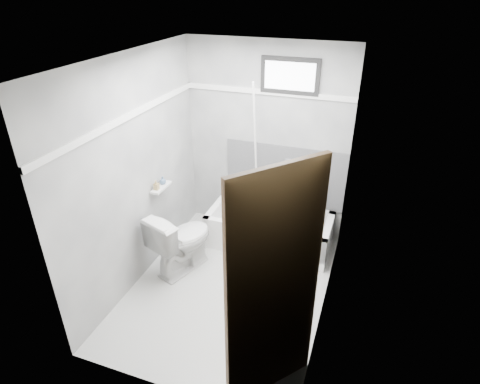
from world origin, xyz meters
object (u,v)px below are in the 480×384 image
at_px(soap_bottle_a, 156,185).
at_px(soap_bottle_b, 163,180).
at_px(office_chair, 291,204).
at_px(door, 299,332).
at_px(toilet, 182,241).
at_px(bathtub, 269,229).

distance_m(soap_bottle_a, soap_bottle_b, 0.14).
xyz_separation_m(office_chair, door, (0.56, -2.26, 0.41)).
bearing_deg(soap_bottle_b, soap_bottle_a, -90.00).
height_order(toilet, door, door).
bearing_deg(soap_bottle_a, bathtub, 31.21).
bearing_deg(bathtub, toilet, -135.42).
height_order(toilet, soap_bottle_a, soap_bottle_a).
relative_size(bathtub, door, 0.75).
height_order(office_chair, soap_bottle_a, office_chair).
distance_m(bathtub, door, 2.48).
height_order(bathtub, soap_bottle_b, soap_bottle_b).
height_order(office_chair, door, door).
bearing_deg(bathtub, soap_bottle_b, -154.33).
bearing_deg(toilet, soap_bottle_b, -18.20).
relative_size(office_chair, toilet, 1.23).
xyz_separation_m(office_chair, soap_bottle_b, (-1.36, -0.59, 0.37)).
height_order(door, soap_bottle_a, door).
height_order(office_chair, toilet, office_chair).
height_order(office_chair, soap_bottle_b, office_chair).
bearing_deg(bathtub, office_chair, 11.75).
bearing_deg(soap_bottle_b, toilet, -37.88).
bearing_deg(door, office_chair, 103.96).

